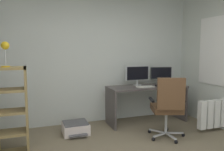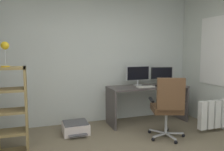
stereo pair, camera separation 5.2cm
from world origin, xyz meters
name	(u,v)px [view 1 (the left image)]	position (x,y,z in m)	size (l,w,h in m)	color
wall_back	(86,58)	(0.00, 2.39, 1.31)	(4.50, 0.10, 2.61)	silver
desk	(147,95)	(1.13, 1.92, 0.55)	(1.59, 0.57, 0.74)	#4B4544
monitor_main	(137,74)	(0.99, 2.07, 0.98)	(0.52, 0.18, 0.39)	#B2B5B7
monitor_secondary	(161,74)	(1.54, 2.07, 0.96)	(0.45, 0.18, 0.36)	#B2B5B7
keyboard	(145,87)	(1.02, 1.80, 0.75)	(0.34, 0.13, 0.02)	silver
computer_mouse	(157,86)	(1.29, 1.79, 0.76)	(0.06, 0.10, 0.03)	black
office_chair	(168,105)	(1.01, 1.01, 0.58)	(0.63, 0.64, 1.04)	#B7BABC
desk_lamp	(5,49)	(-1.37, 1.27, 1.48)	(0.11, 0.11, 0.34)	gold
printer	(76,128)	(-0.35, 1.77, 0.10)	(0.44, 0.49, 0.21)	silver
radiator	(219,113)	(2.15, 1.06, 0.31)	(0.89, 0.10, 0.51)	white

